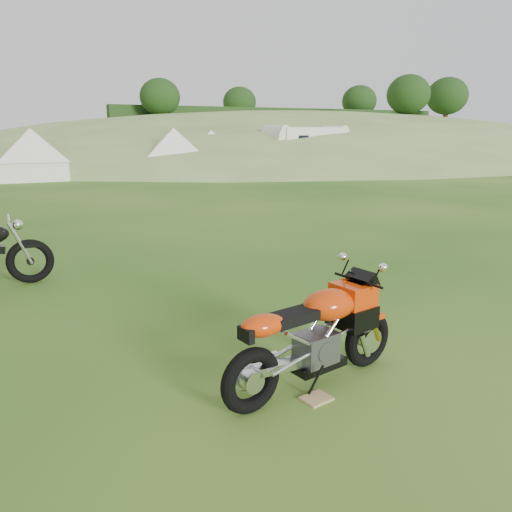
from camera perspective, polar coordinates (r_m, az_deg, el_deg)
name	(u,v)px	position (r m, az deg, el deg)	size (l,w,h in m)	color
ground	(254,324)	(5.98, -0.19, -7.74)	(120.00, 120.00, 0.00)	#1A4D10
hillside	(290,152)	(52.22, 3.95, 11.78)	(80.00, 64.00, 8.00)	olive
hedgerow	(290,152)	(52.22, 3.95, 11.78)	(36.00, 1.20, 8.60)	black
sport_motorcycle	(315,328)	(4.43, 6.77, -8.22)	(1.85, 0.46, 1.11)	#C33106
plywood_board	(316,398)	(4.46, 6.90, -15.86)	(0.24, 0.19, 0.02)	#A77D58
tent_left	(32,153)	(25.13, -24.19, 10.71)	(2.80, 2.80, 2.42)	silver
tent_mid	(174,150)	(26.58, -9.31, 11.89)	(2.82, 2.82, 2.44)	white
tent_right	(212,149)	(28.92, -5.09, 12.11)	(2.72, 2.72, 2.36)	white
caravan	(306,148)	(29.67, 5.69, 12.21)	(5.16, 2.31, 2.42)	silver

